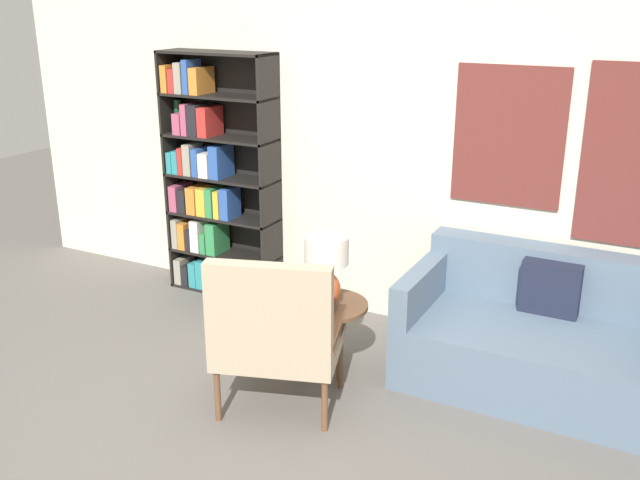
% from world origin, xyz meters
% --- Properties ---
extents(ground_plane, '(14.00, 14.00, 0.00)m').
position_xyz_m(ground_plane, '(0.00, 0.00, 0.00)').
color(ground_plane, '#66605B').
extents(wall_back, '(6.40, 0.08, 2.70)m').
position_xyz_m(wall_back, '(0.05, 2.03, 1.35)').
color(wall_back, silver).
rests_on(wall_back, ground_plane).
extents(bookshelf, '(0.92, 0.30, 1.92)m').
position_xyz_m(bookshelf, '(-1.29, 1.84, 0.93)').
color(bookshelf, black).
rests_on(bookshelf, ground_plane).
extents(armchair, '(0.86, 0.82, 0.97)m').
position_xyz_m(armchair, '(0.12, 0.49, 0.52)').
color(armchair, brown).
rests_on(armchair, ground_plane).
extents(couch, '(1.62, 0.94, 0.79)m').
position_xyz_m(couch, '(1.40, 1.54, 0.30)').
color(couch, slate).
rests_on(couch, ground_plane).
extents(side_table, '(0.50, 0.50, 0.51)m').
position_xyz_m(side_table, '(0.20, 0.97, 0.46)').
color(side_table, brown).
rests_on(side_table, ground_plane).
extents(table_lamp, '(0.27, 0.27, 0.45)m').
position_xyz_m(table_lamp, '(0.21, 0.94, 0.79)').
color(table_lamp, '#C65128').
rests_on(table_lamp, side_table).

